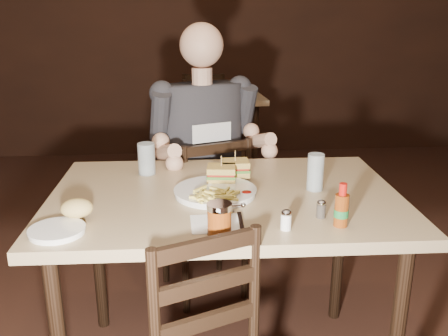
{
  "coord_description": "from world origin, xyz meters",
  "views": [
    {
      "loc": [
        -0.27,
        -1.36,
        1.42
      ],
      "look_at": [
        -0.12,
        0.36,
        0.85
      ],
      "focal_mm": 40.0,
      "sensor_mm": 36.0,
      "label": 1
    }
  ],
  "objects": [
    {
      "name": "salt_shaker",
      "position": [
        0.03,
        -0.01,
        0.8
      ],
      "size": [
        0.03,
        0.03,
        0.06
      ],
      "primitive_type": null,
      "rotation": [
        0.0,
        0.0,
        -0.02
      ],
      "color": "white",
      "rests_on": "main_table"
    },
    {
      "name": "hot_sauce",
      "position": [
        0.21,
        0.01,
        0.84
      ],
      "size": [
        0.04,
        0.04,
        0.14
      ],
      "primitive_type": null,
      "rotation": [
        0.0,
        0.0,
        -0.02
      ],
      "color": "#76320D",
      "rests_on": "main_table"
    },
    {
      "name": "syrup_dispenser",
      "position": [
        -0.17,
        -0.02,
        0.82
      ],
      "size": [
        0.08,
        0.08,
        0.1
      ],
      "primitive_type": null,
      "rotation": [
        0.0,
        0.0,
        -0.02
      ],
      "color": "#76320D",
      "rests_on": "main_table"
    },
    {
      "name": "room_shell",
      "position": [
        0.0,
        0.0,
        1.4
      ],
      "size": [
        7.0,
        7.0,
        7.0
      ],
      "color": "black",
      "rests_on": "ground"
    },
    {
      "name": "bread_roll",
      "position": [
        -0.61,
        0.11,
        0.81
      ],
      "size": [
        0.1,
        0.08,
        0.06
      ],
      "primitive_type": "ellipsoid",
      "rotation": [
        0.0,
        0.0,
        -0.02
      ],
      "color": "tan",
      "rests_on": "side_plate"
    },
    {
      "name": "bg_chair_far",
      "position": [
        -0.08,
        3.05,
        0.43
      ],
      "size": [
        0.43,
        0.47,
        0.87
      ],
      "primitive_type": null,
      "rotation": [
        0.0,
        0.0,
        3.07
      ],
      "color": "black",
      "rests_on": "ground"
    },
    {
      "name": "dinner_plate",
      "position": [
        -0.16,
        0.3,
        0.78
      ],
      "size": [
        0.29,
        0.29,
        0.02
      ],
      "primitive_type": "cylinder",
      "rotation": [
        0.0,
        0.0,
        -0.02
      ],
      "color": "white",
      "rests_on": "main_table"
    },
    {
      "name": "pepper_shaker",
      "position": [
        0.16,
        0.07,
        0.8
      ],
      "size": [
        0.03,
        0.03,
        0.05
      ],
      "primitive_type": null,
      "rotation": [
        0.0,
        0.0,
        -0.02
      ],
      "color": "#38332D",
      "rests_on": "main_table"
    },
    {
      "name": "chair_far",
      "position": [
        -0.18,
        0.93,
        0.42
      ],
      "size": [
        0.51,
        0.53,
        0.84
      ],
      "primitive_type": null,
      "rotation": [
        0.0,
        0.0,
        3.49
      ],
      "color": "black",
      "rests_on": "ground"
    },
    {
      "name": "diner",
      "position": [
        -0.17,
        0.88,
        0.89
      ],
      "size": [
        0.64,
        0.57,
        0.91
      ],
      "primitive_type": null,
      "rotation": [
        0.0,
        0.0,
        0.35
      ],
      "color": "#27282C",
      "rests_on": "chair_far"
    },
    {
      "name": "ketchup_dollop",
      "position": [
        -0.05,
        0.26,
        0.79
      ],
      "size": [
        0.04,
        0.04,
        0.01
      ],
      "primitive_type": "ellipsoid",
      "rotation": [
        0.0,
        0.0,
        -0.02
      ],
      "color": "maroon",
      "rests_on": "dinner_plate"
    },
    {
      "name": "fork",
      "position": [
        -0.14,
        0.06,
        0.78
      ],
      "size": [
        0.07,
        0.14,
        0.0
      ],
      "primitive_type": "cube",
      "rotation": [
        0.0,
        0.0,
        -0.42
      ],
      "color": "silver",
      "rests_on": "napkin"
    },
    {
      "name": "bg_chair_near",
      "position": [
        -0.08,
        1.95,
        0.46
      ],
      "size": [
        0.43,
        0.47,
        0.93
      ],
      "primitive_type": null,
      "rotation": [
        0.0,
        0.0,
        0.01
      ],
      "color": "black",
      "rests_on": "ground"
    },
    {
      "name": "bg_table",
      "position": [
        -0.08,
        2.5,
        0.68
      ],
      "size": [
        0.85,
        0.85,
        0.77
      ],
      "rotation": [
        0.0,
        0.0,
        0.07
      ],
      "color": "tan",
      "rests_on": "ground"
    },
    {
      "name": "knife",
      "position": [
        -0.1,
        0.01,
        0.78
      ],
      "size": [
        0.02,
        0.22,
        0.01
      ],
      "primitive_type": "cube",
      "rotation": [
        0.0,
        0.0,
        -0.03
      ],
      "color": "silver",
      "rests_on": "napkin"
    },
    {
      "name": "glass_right",
      "position": [
        0.21,
        0.32,
        0.84
      ],
      "size": [
        0.06,
        0.06,
        0.14
      ],
      "primitive_type": "cylinder",
      "rotation": [
        0.0,
        0.0,
        -0.02
      ],
      "color": "silver",
      "rests_on": "main_table"
    },
    {
      "name": "side_plate",
      "position": [
        -0.65,
        0.02,
        0.78
      ],
      "size": [
        0.17,
        0.17,
        0.01
      ],
      "primitive_type": "cylinder",
      "rotation": [
        0.0,
        0.0,
        -0.02
      ],
      "color": "white",
      "rests_on": "main_table"
    },
    {
      "name": "sandwich_right",
      "position": [
        -0.13,
        0.4,
        0.83
      ],
      "size": [
        0.11,
        0.1,
        0.09
      ],
      "primitive_type": null,
      "rotation": [
        0.0,
        0.0,
        -0.11
      ],
      "color": "#DEBC60",
      "rests_on": "dinner_plate"
    },
    {
      "name": "glass_left",
      "position": [
        -0.42,
        0.56,
        0.83
      ],
      "size": [
        0.07,
        0.07,
        0.13
      ],
      "primitive_type": "cylinder",
      "rotation": [
        0.0,
        0.0,
        -0.02
      ],
      "color": "silver",
      "rests_on": "main_table"
    },
    {
      "name": "fries_pile",
      "position": [
        -0.17,
        0.23,
        0.8
      ],
      "size": [
        0.22,
        0.16,
        0.04
      ],
      "primitive_type": null,
      "rotation": [
        0.0,
        0.0,
        -0.02
      ],
      "color": "#F0DD64",
      "rests_on": "dinner_plate"
    },
    {
      "name": "main_table",
      "position": [
        -0.12,
        0.31,
        0.69
      ],
      "size": [
        1.27,
        0.86,
        0.77
      ],
      "rotation": [
        0.0,
        0.0,
        -0.02
      ],
      "color": "tan",
      "rests_on": "ground"
    },
    {
      "name": "napkin",
      "position": [
        -0.18,
        0.05,
        0.77
      ],
      "size": [
        0.16,
        0.15,
        0.0
      ],
      "primitive_type": "cube",
      "rotation": [
        0.0,
        0.0,
        0.02
      ],
      "color": "white",
      "rests_on": "main_table"
    },
    {
      "name": "sandwich_left",
      "position": [
        -0.07,
        0.46,
        0.83
      ],
      "size": [
        0.11,
        0.09,
        0.09
      ],
      "primitive_type": null,
      "rotation": [
        0.0,
        0.0,
        0.02
      ],
      "color": "#DEBC60",
      "rests_on": "dinner_plate"
    }
  ]
}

